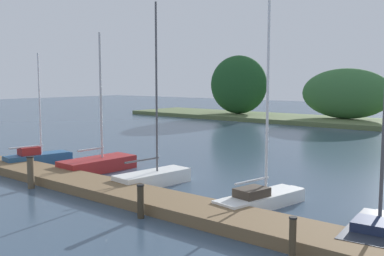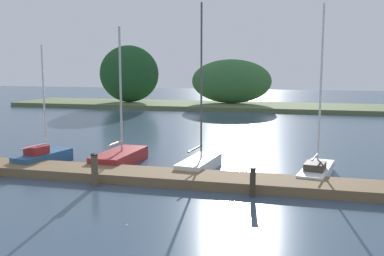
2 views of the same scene
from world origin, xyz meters
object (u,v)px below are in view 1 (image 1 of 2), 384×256
(sailboat_4, at_px, (378,225))
(mooring_piling_1, at_px, (31,172))
(sailboat_3, at_px, (263,197))
(mooring_piling_2, at_px, (141,201))
(sailboat_0, at_px, (39,158))
(mooring_piling_3, at_px, (293,239))
(sailboat_1, at_px, (101,163))
(sailboat_2, at_px, (155,176))

(sailboat_4, distance_m, mooring_piling_1, 12.06)
(sailboat_3, distance_m, sailboat_4, 3.82)
(mooring_piling_2, bearing_deg, sailboat_3, 56.62)
(sailboat_0, height_order, mooring_piling_3, sailboat_0)
(sailboat_1, bearing_deg, sailboat_3, -90.13)
(sailboat_2, bearing_deg, mooring_piling_3, -107.91)
(sailboat_1, relative_size, sailboat_4, 0.76)
(sailboat_2, relative_size, sailboat_4, 0.86)
(sailboat_1, relative_size, sailboat_2, 0.88)
(mooring_piling_2, relative_size, mooring_piling_3, 0.97)
(sailboat_1, distance_m, sailboat_2, 3.81)
(sailboat_4, bearing_deg, mooring_piling_3, 153.91)
(sailboat_0, xyz_separation_m, sailboat_4, (15.56, 0.10, -0.01))
(sailboat_0, distance_m, sailboat_2, 7.06)
(sailboat_0, bearing_deg, sailboat_3, -75.95)
(sailboat_1, bearing_deg, mooring_piling_1, -168.78)
(sailboat_2, xyz_separation_m, mooring_piling_3, (7.52, -3.37, 0.19))
(sailboat_0, xyz_separation_m, mooring_piling_3, (14.54, -2.65, 0.16))
(sailboat_0, relative_size, sailboat_4, 0.66)
(sailboat_1, distance_m, sailboat_4, 12.37)
(mooring_piling_1, bearing_deg, mooring_piling_3, 0.12)
(sailboat_3, xyz_separation_m, mooring_piling_2, (-2.17, -3.30, 0.17))
(sailboat_3, distance_m, mooring_piling_1, 8.67)
(sailboat_0, height_order, mooring_piling_2, sailboat_0)
(mooring_piling_1, bearing_deg, sailboat_3, 23.12)
(sailboat_4, xyz_separation_m, mooring_piling_2, (-5.95, -2.67, 0.15))
(sailboat_2, bearing_deg, sailboat_1, 90.64)
(sailboat_4, bearing_deg, mooring_piling_1, 97.56)
(sailboat_1, distance_m, sailboat_3, 8.56)
(sailboat_1, xyz_separation_m, mooring_piling_2, (6.38, -3.67, 0.17))
(sailboat_1, height_order, mooring_piling_3, sailboat_1)
(sailboat_0, xyz_separation_m, mooring_piling_1, (3.82, -2.67, 0.24))
(mooring_piling_2, bearing_deg, mooring_piling_3, -0.92)
(mooring_piling_3, bearing_deg, sailboat_0, 169.68)
(sailboat_3, bearing_deg, sailboat_1, 97.64)
(sailboat_3, height_order, sailboat_4, sailboat_4)
(sailboat_2, distance_m, mooring_piling_3, 8.24)
(sailboat_0, xyz_separation_m, sailboat_1, (3.24, 1.10, -0.02))
(sailboat_4, bearing_deg, sailboat_2, 80.09)
(sailboat_3, bearing_deg, sailboat_0, 103.65)
(sailboat_3, bearing_deg, mooring_piling_2, 156.73)
(sailboat_1, relative_size, mooring_piling_1, 5.03)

